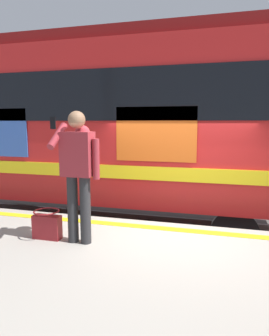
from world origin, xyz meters
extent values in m
plane|color=#4C4742|center=(0.00, 0.00, 0.00)|extent=(24.22, 24.22, 0.00)
cube|color=yellow|center=(0.00, 0.30, 0.94)|extent=(11.91, 0.16, 0.01)
cube|color=slate|center=(0.00, -1.36, 0.08)|extent=(15.80, 0.08, 0.16)
cube|color=slate|center=(0.00, -2.79, 0.08)|extent=(15.80, 0.08, 0.16)
cube|color=red|center=(1.99, -2.07, 2.46)|extent=(9.20, 3.08, 3.03)
cube|color=maroon|center=(1.99, -2.07, 4.10)|extent=(9.01, 2.83, 0.24)
cube|color=black|center=(1.99, -0.52, 2.99)|extent=(8.74, 0.03, 0.90)
cube|color=yellow|center=(1.99, -0.52, 1.63)|extent=(8.74, 0.03, 0.24)
cube|color=#D85919|center=(0.38, -0.51, 2.31)|extent=(1.40, 0.02, 0.93)
cylinder|color=black|center=(4.98, -3.30, 0.58)|extent=(0.84, 0.12, 0.84)
cylinder|color=black|center=(-1.00, -0.84, 0.58)|extent=(0.84, 0.12, 0.84)
cylinder|color=black|center=(-1.00, -3.30, 0.58)|extent=(0.84, 0.12, 0.84)
cylinder|color=#262628|center=(0.97, 1.11, 1.38)|extent=(0.14, 0.14, 0.89)
cylinder|color=#262628|center=(1.15, 1.11, 1.38)|extent=(0.14, 0.14, 0.89)
cube|color=maroon|center=(1.06, 1.11, 2.11)|extent=(0.40, 0.24, 0.57)
sphere|color=maroon|center=(1.06, 0.95, 2.38)|extent=(0.20, 0.20, 0.20)
sphere|color=#997051|center=(1.06, 1.11, 2.55)|extent=(0.22, 0.22, 0.22)
cylinder|color=maroon|center=(0.81, 1.11, 2.06)|extent=(0.09, 0.09, 0.51)
cylinder|color=maroon|center=(1.29, 1.19, 2.35)|extent=(0.09, 0.42, 0.33)
cube|color=black|center=(1.29, 1.29, 2.51)|extent=(0.07, 0.02, 0.15)
cube|color=maroon|center=(1.54, 1.11, 1.10)|extent=(0.39, 0.15, 0.33)
torus|color=maroon|center=(1.54, 1.11, 1.32)|extent=(0.35, 0.35, 0.02)
camera|label=1|loc=(-0.68, 4.70, 2.51)|focal=33.12mm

